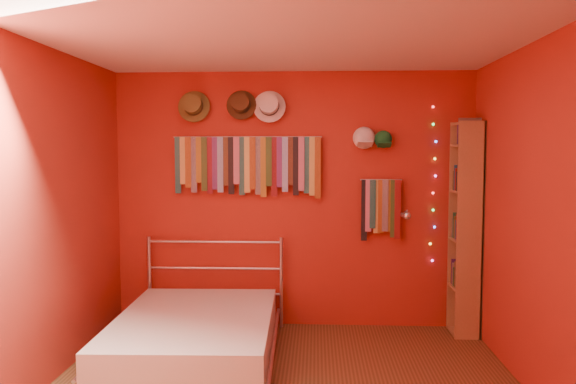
% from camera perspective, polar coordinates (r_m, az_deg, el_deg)
% --- Properties ---
extents(back_wall, '(3.50, 0.02, 2.50)m').
position_cam_1_polar(back_wall, '(5.52, 0.55, -0.79)').
color(back_wall, maroon).
rests_on(back_wall, ground).
extents(right_wall, '(0.02, 3.50, 2.50)m').
position_cam_1_polar(right_wall, '(4.07, 24.90, -2.99)').
color(right_wall, maroon).
rests_on(right_wall, ground).
extents(left_wall, '(0.02, 3.50, 2.50)m').
position_cam_1_polar(left_wall, '(4.26, -24.76, -2.68)').
color(left_wall, maroon).
rests_on(left_wall, ground).
extents(ceiling, '(3.50, 3.50, 0.02)m').
position_cam_1_polar(ceiling, '(3.83, -0.54, 15.77)').
color(ceiling, white).
rests_on(ceiling, back_wall).
extents(tie_rack, '(1.45, 0.03, 0.60)m').
position_cam_1_polar(tie_rack, '(5.47, -4.05, 2.94)').
color(tie_rack, silver).
rests_on(tie_rack, back_wall).
extents(small_tie_rack, '(0.40, 0.03, 0.60)m').
position_cam_1_polar(small_tie_rack, '(5.49, 9.43, -1.44)').
color(small_tie_rack, silver).
rests_on(small_tie_rack, back_wall).
extents(fedora_olive, '(0.31, 0.17, 0.31)m').
position_cam_1_polar(fedora_olive, '(5.54, -9.62, 8.68)').
color(fedora_olive, brown).
rests_on(fedora_olive, back_wall).
extents(fedora_brown, '(0.29, 0.16, 0.29)m').
position_cam_1_polar(fedora_brown, '(5.47, -4.81, 8.91)').
color(fedora_brown, '#402C16').
rests_on(fedora_brown, back_wall).
extents(fedora_white, '(0.31, 0.17, 0.31)m').
position_cam_1_polar(fedora_white, '(5.43, -1.93, 8.78)').
color(fedora_white, silver).
rests_on(fedora_white, back_wall).
extents(cap_white, '(0.20, 0.25, 0.20)m').
position_cam_1_polar(cap_white, '(5.46, 7.72, 5.45)').
color(cap_white, white).
rests_on(cap_white, back_wall).
extents(cap_green, '(0.17, 0.22, 0.17)m').
position_cam_1_polar(cap_green, '(5.48, 9.65, 5.28)').
color(cap_green, '#186F2E').
rests_on(cap_green, back_wall).
extents(fairy_lights, '(0.06, 0.02, 1.51)m').
position_cam_1_polar(fairy_lights, '(5.58, 14.57, 0.74)').
color(fairy_lights, '#FF3333').
rests_on(fairy_lights, back_wall).
extents(reading_lamp, '(0.08, 0.33, 0.10)m').
position_cam_1_polar(reading_lamp, '(5.34, 11.93, -2.34)').
color(reading_lamp, silver).
rests_on(reading_lamp, back_wall).
extents(bookshelf, '(0.25, 0.34, 2.00)m').
position_cam_1_polar(bookshelf, '(5.51, 17.96, -3.44)').
color(bookshelf, olive).
rests_on(bookshelf, ground).
extents(bed, '(1.39, 1.86, 0.89)m').
position_cam_1_polar(bed, '(4.82, -9.43, -14.28)').
color(bed, silver).
rests_on(bed, ground).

